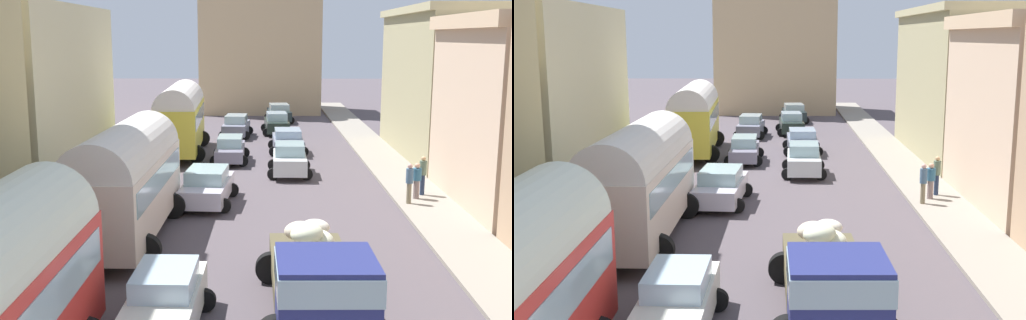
# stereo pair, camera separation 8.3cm
# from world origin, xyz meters

# --- Properties ---
(ground_plane) EXTENTS (154.00, 154.00, 0.00)m
(ground_plane) POSITION_xyz_m (0.00, 27.00, 0.00)
(ground_plane) COLOR #51484D
(sidewalk_left) EXTENTS (2.50, 70.00, 0.14)m
(sidewalk_left) POSITION_xyz_m (-7.25, 27.00, 0.07)
(sidewalk_left) COLOR #A7AE99
(sidewalk_left) RESTS_ON ground
(sidewalk_right) EXTENTS (2.50, 70.00, 0.14)m
(sidewalk_right) POSITION_xyz_m (7.25, 27.00, 0.07)
(sidewalk_right) COLOR gray
(sidewalk_right) RESTS_ON ground
(building_left_2) EXTENTS (5.05, 13.11, 8.55)m
(building_left_2) POSITION_xyz_m (-11.03, 25.02, 4.27)
(building_left_2) COLOR beige
(building_left_2) RESTS_ON ground
(building_right_3) EXTENTS (5.80, 13.27, 8.71)m
(building_right_3) POSITION_xyz_m (11.14, 31.76, 4.37)
(building_right_3) COLOR tan
(building_right_3) RESTS_ON ground
(distant_church) EXTENTS (11.00, 7.82, 20.40)m
(distant_church) POSITION_xyz_m (0.00, 54.84, 6.73)
(distant_church) COLOR tan
(distant_church) RESTS_ON ground
(parked_bus_1) EXTENTS (3.40, 8.66, 4.09)m
(parked_bus_1) POSITION_xyz_m (-4.42, 15.54, 2.26)
(parked_bus_1) COLOR beige
(parked_bus_1) RESTS_ON ground
(parked_bus_2) EXTENTS (3.46, 9.08, 4.25)m
(parked_bus_2) POSITION_xyz_m (-4.68, 32.22, 2.37)
(parked_bus_2) COLOR yellow
(parked_bus_2) RESTS_ON ground
(cargo_truck_0) EXTENTS (3.12, 7.18, 2.36)m
(cargo_truck_0) POSITION_xyz_m (1.70, 8.51, 1.25)
(cargo_truck_0) COLOR navy
(cargo_truck_0) RESTS_ON ground
(car_0) EXTENTS (2.31, 3.80, 1.66)m
(car_0) POSITION_xyz_m (1.69, 26.24, 0.82)
(car_0) COLOR silver
(car_0) RESTS_ON ground
(car_1) EXTENTS (2.41, 4.10, 1.46)m
(car_1) POSITION_xyz_m (1.82, 32.71, 0.75)
(car_1) COLOR slate
(car_1) RESTS_ON ground
(car_2) EXTENTS (2.35, 4.12, 1.59)m
(car_2) POSITION_xyz_m (1.30, 40.48, 0.80)
(car_2) COLOR #1F2A24
(car_2) RESTS_ON ground
(car_3) EXTENTS (2.50, 4.13, 1.54)m
(car_3) POSITION_xyz_m (1.63, 47.08, 0.78)
(car_3) COLOR #1D2729
(car_3) RESTS_ON ground
(car_4) EXTENTS (2.23, 3.94, 1.61)m
(car_4) POSITION_xyz_m (-1.98, 8.28, 0.81)
(car_4) COLOR silver
(car_4) RESTS_ON ground
(car_5) EXTENTS (2.60, 4.52, 1.55)m
(car_5) POSITION_xyz_m (-2.05, 20.37, 0.78)
(car_5) COLOR silver
(car_5) RESTS_ON ground
(car_6) EXTENTS (2.15, 4.26, 1.48)m
(car_6) POSITION_xyz_m (-1.55, 29.77, 0.74)
(car_6) COLOR gray
(car_6) RESTS_ON ground
(car_7) EXTENTS (2.39, 4.10, 1.58)m
(car_7) POSITION_xyz_m (-1.61, 39.00, 0.79)
(car_7) COLOR gray
(car_7) RESTS_ON ground
(pedestrian_0) EXTENTS (0.40, 0.40, 1.88)m
(pedestrian_0) POSITION_xyz_m (7.38, 21.54, 1.09)
(pedestrian_0) COLOR #222E4A
(pedestrian_0) RESTS_ON ground
(pedestrian_1) EXTENTS (0.43, 0.43, 1.84)m
(pedestrian_1) POSITION_xyz_m (6.46, 20.04, 1.07)
(pedestrian_1) COLOR #756A51
(pedestrian_1) RESTS_ON ground
(pedestrian_3) EXTENTS (0.49, 0.49, 1.71)m
(pedestrian_3) POSITION_xyz_m (6.96, 20.87, 0.97)
(pedestrian_3) COLOR slate
(pedestrian_3) RESTS_ON ground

